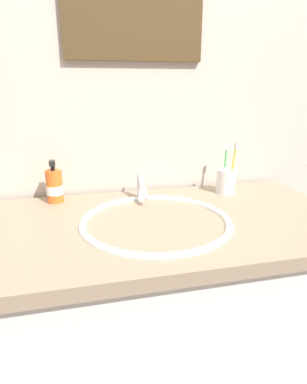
% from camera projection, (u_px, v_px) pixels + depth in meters
% --- Properties ---
extents(tiled_wall_back, '(2.47, 0.04, 2.40)m').
position_uv_depth(tiled_wall_back, '(134.00, 104.00, 1.30)').
color(tiled_wall_back, beige).
rests_on(tiled_wall_back, ground).
extents(vanity_counter, '(1.27, 0.65, 0.86)m').
position_uv_depth(vanity_counter, '(156.00, 330.00, 1.20)').
color(vanity_counter, silver).
rests_on(vanity_counter, ground).
extents(sink_basin, '(0.48, 0.48, 0.10)m').
position_uv_depth(sink_basin, '(156.00, 232.00, 1.06)').
color(sink_basin, white).
rests_on(sink_basin, vanity_counter).
extents(faucet, '(0.02, 0.15, 0.10)m').
position_uv_depth(faucet, '(141.00, 186.00, 1.24)').
color(faucet, silver).
rests_on(faucet, sink_basin).
extents(toothbrush_cup, '(0.08, 0.08, 0.09)m').
position_uv_depth(toothbrush_cup, '(226.00, 181.00, 1.33)').
color(toothbrush_cup, white).
rests_on(toothbrush_cup, vanity_counter).
extents(toothbrush_yellow, '(0.02, 0.03, 0.20)m').
position_uv_depth(toothbrush_yellow, '(233.00, 165.00, 1.28)').
color(toothbrush_yellow, yellow).
rests_on(toothbrush_yellow, toothbrush_cup).
extents(toothbrush_green, '(0.02, 0.03, 0.18)m').
position_uv_depth(toothbrush_green, '(225.00, 164.00, 1.34)').
color(toothbrush_green, green).
rests_on(toothbrush_green, toothbrush_cup).
extents(soap_dispenser, '(0.06, 0.06, 0.16)m').
position_uv_depth(soap_dispenser, '(55.00, 186.00, 1.22)').
color(soap_dispenser, orange).
rests_on(soap_dispenser, vanity_counter).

